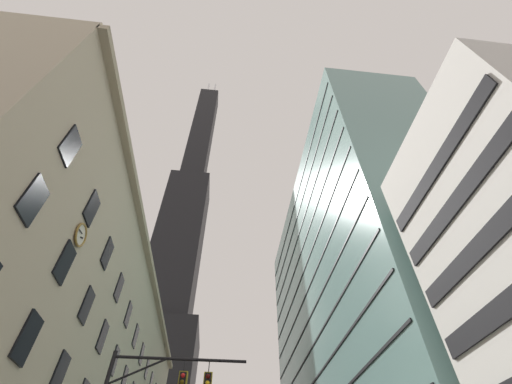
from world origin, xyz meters
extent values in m
cube|color=#BCAF93|center=(-17.63, 24.09, 12.24)|extent=(13.26, 60.18, 24.49)
cube|color=tan|center=(-10.75, 24.09, 23.79)|extent=(0.70, 60.18, 0.60)
cube|color=black|center=(-10.95, 3.00, 8.20)|extent=(0.14, 1.40, 2.20)
cube|color=black|center=(-10.95, 8.00, 8.20)|extent=(0.14, 1.40, 2.20)
cube|color=black|center=(-10.95, -2.00, 12.40)|extent=(0.14, 1.40, 2.20)
cube|color=black|center=(-10.95, 3.00, 12.40)|extent=(0.14, 1.40, 2.20)
cube|color=black|center=(-10.95, 8.00, 12.40)|extent=(0.14, 1.40, 2.20)
cube|color=black|center=(-10.95, 13.00, 12.40)|extent=(0.14, 1.40, 2.20)
cube|color=black|center=(-10.95, 18.00, 12.40)|extent=(0.14, 1.40, 2.20)
cube|color=black|center=(-10.95, 23.00, 12.40)|extent=(0.14, 1.40, 2.20)
cube|color=black|center=(-10.95, -2.00, 16.60)|extent=(0.14, 1.40, 2.20)
cube|color=black|center=(-10.95, 3.00, 16.60)|extent=(0.14, 1.40, 2.20)
cube|color=black|center=(-10.95, 8.00, 16.60)|extent=(0.14, 1.40, 2.20)
cube|color=black|center=(-10.95, 13.00, 16.60)|extent=(0.14, 1.40, 2.20)
cube|color=black|center=(-10.95, 18.00, 16.60)|extent=(0.14, 1.40, 2.20)
cube|color=black|center=(-10.95, 23.00, 16.60)|extent=(0.14, 1.40, 2.20)
cube|color=black|center=(-10.95, 28.00, 16.60)|extent=(0.14, 1.40, 2.20)
cube|color=black|center=(-10.95, 33.00, 16.60)|extent=(0.14, 1.40, 2.20)
cube|color=black|center=(-10.95, 38.00, 16.60)|extent=(0.14, 1.40, 2.20)
torus|color=olive|center=(-10.88, 3.16, 14.49)|extent=(0.14, 1.51, 1.51)
cylinder|color=silver|center=(-10.92, 3.16, 14.49)|extent=(0.05, 1.30, 1.30)
cube|color=black|center=(-10.85, 3.31, 14.41)|extent=(0.03, 0.38, 0.26)
cube|color=black|center=(-10.85, 2.89, 14.54)|extent=(0.03, 0.58, 0.17)
cube|color=black|center=(-21.06, 93.42, 81.53)|extent=(17.29, 17.29, 68.66)
cube|color=black|center=(-21.06, 93.42, 158.77)|extent=(11.12, 11.12, 85.82)
cylinder|color=silver|center=(-23.28, 93.42, 211.21)|extent=(1.20, 1.20, 19.05)
cylinder|color=silver|center=(-18.83, 93.42, 211.21)|extent=(1.20, 1.20, 19.05)
cube|color=black|center=(10.95, -1.73, 12.00)|extent=(0.16, 11.74, 1.10)
cube|color=black|center=(10.95, -1.73, 15.00)|extent=(0.16, 11.74, 1.10)
cube|color=black|center=(10.95, -1.73, 18.00)|extent=(0.16, 11.74, 1.10)
cube|color=gray|center=(18.34, 33.07, 26.15)|extent=(14.69, 53.42, 52.29)
cube|color=black|center=(10.96, 33.07, 16.00)|extent=(0.12, 52.42, 0.24)
cube|color=black|center=(10.96, 33.07, 20.00)|extent=(0.12, 52.42, 0.24)
cube|color=black|center=(10.96, 33.07, 24.00)|extent=(0.12, 52.42, 0.24)
cube|color=black|center=(10.96, 33.07, 28.00)|extent=(0.12, 52.42, 0.24)
cube|color=black|center=(10.96, 33.07, 32.00)|extent=(0.12, 52.42, 0.24)
cube|color=black|center=(10.96, 33.07, 36.00)|extent=(0.12, 52.42, 0.24)
cube|color=black|center=(10.96, 33.07, 40.00)|extent=(0.12, 52.42, 0.24)
cube|color=black|center=(10.96, 33.07, 44.00)|extent=(0.12, 52.42, 0.24)
cube|color=black|center=(10.96, 33.07, 48.00)|extent=(0.12, 52.42, 0.24)
cylinder|color=black|center=(-3.73, 3.60, 7.72)|extent=(6.38, 0.14, 0.14)
cylinder|color=black|center=(-5.65, 3.60, 7.12)|extent=(2.63, 0.10, 1.34)
cylinder|color=black|center=(-3.52, 3.60, 7.42)|extent=(0.04, 0.04, 0.60)
cube|color=black|center=(-3.52, 3.60, 6.67)|extent=(0.30, 0.30, 0.90)
cube|color=olive|center=(-3.52, 3.77, 6.67)|extent=(0.40, 0.40, 1.04)
sphere|color=red|center=(-3.52, 3.44, 6.95)|extent=(0.20, 0.20, 0.20)
sphere|color=#4B3A08|center=(-3.52, 3.44, 6.67)|extent=(0.20, 0.20, 0.20)
cylinder|color=black|center=(-2.35, 3.60, 7.42)|extent=(0.04, 0.04, 0.60)
cube|color=black|center=(-2.35, 3.60, 6.67)|extent=(0.30, 0.30, 0.90)
sphere|color=#450808|center=(-2.35, 3.44, 6.95)|extent=(0.20, 0.20, 0.20)
sphere|color=yellow|center=(-2.35, 3.44, 6.67)|extent=(0.20, 0.20, 0.20)
camera|label=1|loc=(-1.92, -13.71, 1.71)|focal=23.14mm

